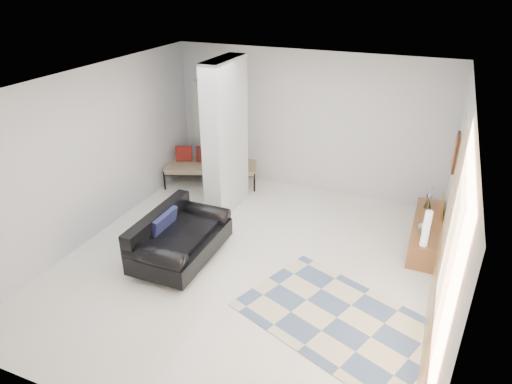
% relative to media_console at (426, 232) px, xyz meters
% --- Properties ---
extents(floor, '(6.00, 6.00, 0.00)m').
position_rel_media_console_xyz_m(floor, '(-2.52, -1.70, -0.20)').
color(floor, silver).
rests_on(floor, ground).
extents(ceiling, '(6.00, 6.00, 0.00)m').
position_rel_media_console_xyz_m(ceiling, '(-2.52, -1.70, 2.60)').
color(ceiling, white).
rests_on(ceiling, wall_back).
extents(wall_back, '(6.00, 0.00, 6.00)m').
position_rel_media_console_xyz_m(wall_back, '(-2.52, 1.30, 1.20)').
color(wall_back, silver).
rests_on(wall_back, ground).
extents(wall_front, '(6.00, 0.00, 6.00)m').
position_rel_media_console_xyz_m(wall_front, '(-2.52, -4.70, 1.20)').
color(wall_front, silver).
rests_on(wall_front, ground).
extents(wall_left, '(0.00, 6.00, 6.00)m').
position_rel_media_console_xyz_m(wall_left, '(-5.27, -1.70, 1.20)').
color(wall_left, silver).
rests_on(wall_left, ground).
extents(wall_right, '(0.00, 6.00, 6.00)m').
position_rel_media_console_xyz_m(wall_right, '(0.23, -1.70, 1.20)').
color(wall_right, silver).
rests_on(wall_right, ground).
extents(partition_column, '(0.35, 1.20, 2.80)m').
position_rel_media_console_xyz_m(partition_column, '(-3.62, -0.10, 1.20)').
color(partition_column, silver).
rests_on(partition_column, floor).
extents(hallway_door, '(0.85, 0.06, 2.04)m').
position_rel_media_console_xyz_m(hallway_door, '(-4.62, 1.26, 0.82)').
color(hallway_door, silver).
rests_on(hallway_door, floor).
extents(curtain, '(0.00, 2.55, 2.55)m').
position_rel_media_console_xyz_m(curtain, '(0.15, -2.85, 1.25)').
color(curtain, '#D18937').
rests_on(curtain, wall_right).
extents(wall_art, '(0.04, 0.45, 0.55)m').
position_rel_media_console_xyz_m(wall_art, '(0.20, -0.00, 1.45)').
color(wall_art, '#3D1D10').
rests_on(wall_art, wall_right).
extents(media_console, '(0.45, 1.78, 0.80)m').
position_rel_media_console_xyz_m(media_console, '(0.00, 0.00, 0.00)').
color(media_console, brown).
rests_on(media_console, floor).
extents(loveseat, '(1.01, 1.70, 0.76)m').
position_rel_media_console_xyz_m(loveseat, '(-3.59, -1.96, 0.15)').
color(loveseat, silver).
rests_on(loveseat, floor).
extents(daybed, '(2.05, 1.39, 0.77)m').
position_rel_media_console_xyz_m(daybed, '(-4.43, 0.76, 0.21)').
color(daybed, black).
rests_on(daybed, floor).
extents(area_rug, '(2.89, 2.43, 0.01)m').
position_rel_media_console_xyz_m(area_rug, '(-0.92, -2.39, -0.20)').
color(area_rug, beige).
rests_on(area_rug, floor).
extents(cylinder_lamp, '(0.11, 0.11, 0.58)m').
position_rel_media_console_xyz_m(cylinder_lamp, '(-0.02, -0.77, 0.48)').
color(cylinder_lamp, white).
rests_on(cylinder_lamp, media_console).
extents(bronze_figurine, '(0.16, 0.16, 0.27)m').
position_rel_media_console_xyz_m(bronze_figurine, '(-0.05, 0.52, 0.33)').
color(bronze_figurine, black).
rests_on(bronze_figurine, media_console).
extents(vase, '(0.18, 0.18, 0.18)m').
position_rel_media_console_xyz_m(vase, '(-0.05, -0.33, 0.29)').
color(vase, white).
rests_on(vase, media_console).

